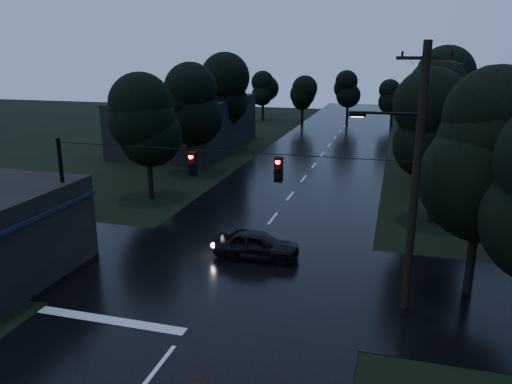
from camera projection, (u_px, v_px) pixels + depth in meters
The scene contains 16 objects.
main_road at pixel (303, 179), 38.99m from camera, with size 12.00×120.00×0.02m, color black.
cross_street at pixel (230, 274), 22.31m from camera, with size 60.00×9.00×0.02m, color black.
building_far_right at pixel (493, 151), 38.44m from camera, with size 10.00×14.00×4.40m, color black.
building_far_left at pixel (188, 123), 51.22m from camera, with size 10.00×16.00×5.00m, color black.
utility_pole_main at pixel (413, 176), 18.02m from camera, with size 3.50×0.30×10.00m.
utility_pole_far at pixel (420, 139), 33.91m from camera, with size 2.00×0.30×7.50m.
anchor_pole_left at pixel (65, 203), 22.53m from camera, with size 0.18×0.18×6.00m, color black.
span_signals at pixel (233, 166), 19.81m from camera, with size 15.00×0.37×1.12m.
tree_corner_near at pixel (485, 150), 19.00m from camera, with size 4.48×4.48×9.44m.
tree_left_a at pixel (147, 121), 32.50m from camera, with size 3.92×3.92×8.26m.
tree_left_b at pixel (187, 103), 39.97m from camera, with size 4.20×4.20×8.85m.
tree_left_c at pixel (222, 89), 49.28m from camera, with size 4.48×4.48×9.44m.
tree_right_a at pixel (439, 126), 27.70m from camera, with size 4.20×4.20×8.85m.
tree_right_b at pixel (441, 105), 34.85m from camera, with size 4.48×4.48×9.44m.
tree_right_c at pixel (440, 90), 43.85m from camera, with size 4.76×4.76×10.03m.
car at pixel (257, 244), 23.90m from camera, with size 1.65×4.09×1.39m, color black.
Camera 1 is at (6.67, -7.39, 9.62)m, focal length 35.00 mm.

